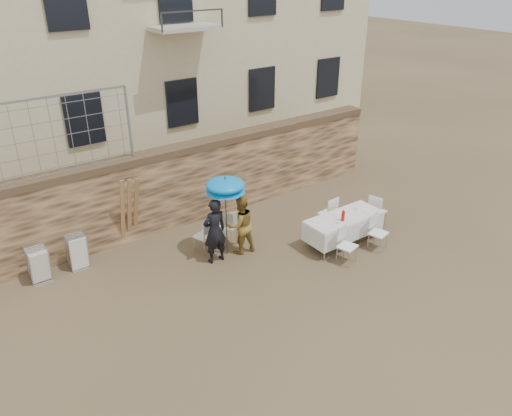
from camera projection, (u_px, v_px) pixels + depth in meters
ground at (301, 309)px, 10.64m from camera, size 80.00×80.00×0.00m
stone_wall at (185, 184)px, 13.76m from camera, size 13.00×0.50×2.20m
chain_link_fence at (62, 135)px, 11.30m from camera, size 3.20×0.06×1.80m
man_suit at (215, 231)px, 11.96m from camera, size 0.61×0.41×1.67m
woman_dress at (241, 225)px, 12.38m from camera, size 0.80×0.65×1.54m
umbrella at (225, 188)px, 11.79m from camera, size 0.98×0.98×1.96m
couple_chair_left at (204, 235)px, 12.52m from camera, size 0.60×0.60×0.96m
couple_chair_right at (227, 227)px, 12.88m from camera, size 0.54×0.54×0.96m
banquet_table at (344, 218)px, 12.80m from camera, size 2.10×0.85×0.78m
soda_bottle at (343, 216)px, 12.50m from camera, size 0.09×0.09×0.26m
table_chair_front_left at (347, 245)px, 12.05m from camera, size 0.59×0.59×0.96m
table_chair_front_right at (378, 232)px, 12.63m from camera, size 0.59×0.59×0.96m
table_chair_back at (328, 213)px, 13.59m from camera, size 0.50×0.50×0.96m
table_chair_side at (377, 211)px, 13.71m from camera, size 0.58×0.58×0.96m
chair_stack_left at (36, 260)px, 11.50m from camera, size 0.46×0.55×0.92m
chair_stack_right at (75, 248)px, 11.97m from camera, size 0.46×0.47×0.92m
wood_planks at (134, 210)px, 12.61m from camera, size 0.70×0.20×2.00m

